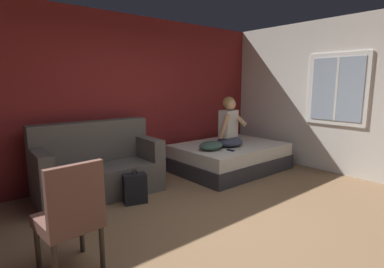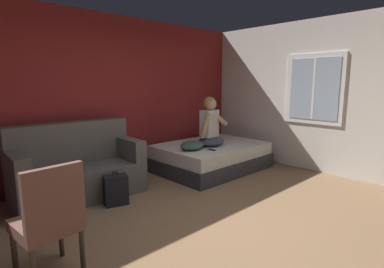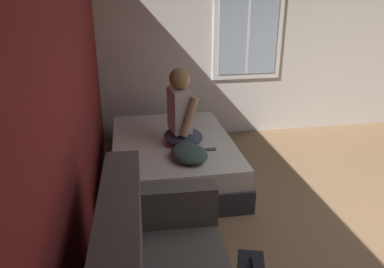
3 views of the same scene
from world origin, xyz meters
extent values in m
plane|color=brown|center=(0.00, 0.00, 0.00)|extent=(40.00, 40.00, 0.00)
cube|color=maroon|center=(0.00, 2.65, 1.35)|extent=(11.15, 0.16, 2.70)
cube|color=silver|center=(3.15, 0.00, 1.35)|extent=(0.16, 6.54, 2.70)
cube|color=white|center=(3.06, 0.40, 1.49)|extent=(0.02, 1.04, 1.24)
cube|color=#9EB2C6|center=(3.04, 0.40, 1.49)|extent=(0.01, 0.88, 1.08)
cube|color=white|center=(3.04, 0.40, 1.49)|extent=(0.01, 0.04, 1.08)
cube|color=#2D2D33|center=(1.78, 1.69, 0.13)|extent=(1.97, 1.43, 0.26)
cube|color=beige|center=(1.78, 1.69, 0.37)|extent=(1.91, 1.39, 0.22)
cube|color=#514C47|center=(-0.58, 1.98, 0.22)|extent=(1.73, 0.86, 0.44)
cube|color=#514C47|center=(-0.57, 2.28, 0.74)|extent=(1.71, 0.30, 0.60)
cube|color=#514C47|center=(-1.34, 2.01, 0.60)|extent=(0.21, 0.81, 0.32)
cube|color=#514C47|center=(0.18, 1.95, 0.60)|extent=(0.21, 0.81, 0.32)
cylinder|color=#382D23|center=(-1.32, 0.69, 0.20)|extent=(0.04, 0.04, 0.40)
cylinder|color=#382D23|center=(-1.71, 0.66, 0.20)|extent=(0.04, 0.04, 0.40)
cylinder|color=#382D23|center=(-1.28, 0.30, 0.20)|extent=(0.04, 0.04, 0.40)
cylinder|color=#382D23|center=(-1.67, 0.27, 0.20)|extent=(0.04, 0.04, 0.40)
cube|color=brown|center=(-1.49, 0.48, 0.45)|extent=(0.50, 0.50, 0.10)
cube|color=brown|center=(-1.48, 0.28, 0.74)|extent=(0.46, 0.10, 0.48)
ellipsoid|color=#383D51|center=(1.66, 1.58, 0.56)|extent=(0.58, 0.51, 0.16)
cube|color=#B2ADA8|center=(1.66, 1.62, 0.88)|extent=(0.36, 0.25, 0.48)
cylinder|color=tan|center=(1.47, 1.54, 0.86)|extent=(0.11, 0.22, 0.44)
cylinder|color=tan|center=(1.84, 1.57, 0.98)|extent=(0.14, 0.38, 0.29)
sphere|color=tan|center=(1.66, 1.60, 1.23)|extent=(0.21, 0.21, 0.21)
ellipsoid|color=olive|center=(1.66, 1.62, 1.24)|extent=(0.26, 0.25, 0.23)
cube|color=black|center=(-0.34, 1.42, 0.20)|extent=(0.34, 0.26, 0.40)
cube|color=black|center=(-0.31, 1.53, 0.11)|extent=(0.24, 0.12, 0.18)
torus|color=black|center=(-0.34, 1.42, 0.42)|extent=(0.09, 0.04, 0.09)
ellipsoid|color=#385147|center=(1.21, 1.59, 0.55)|extent=(0.55, 0.47, 0.14)
cube|color=black|center=(1.41, 1.33, 0.48)|extent=(0.07, 0.14, 0.01)
camera|label=1|loc=(-2.20, -2.01, 1.60)|focal=28.00mm
camera|label=2|loc=(-2.20, -2.01, 1.60)|focal=28.00mm
camera|label=3|loc=(-2.29, 2.18, 2.18)|focal=35.00mm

